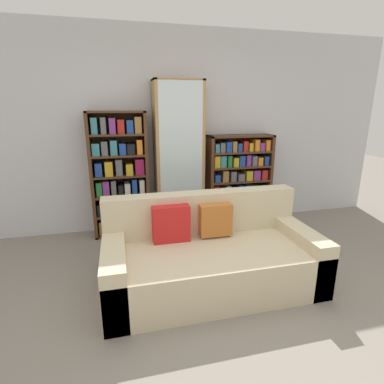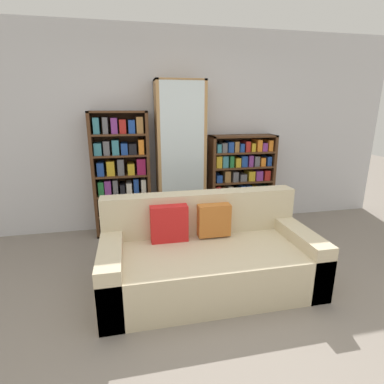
{
  "view_description": "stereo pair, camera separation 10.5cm",
  "coord_description": "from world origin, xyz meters",
  "px_view_note": "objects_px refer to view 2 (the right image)",
  "views": [
    {
      "loc": [
        -0.8,
        -1.76,
        1.69
      ],
      "look_at": [
        -0.01,
        1.44,
        0.75
      ],
      "focal_mm": 28.0,
      "sensor_mm": 36.0,
      "label": 1
    },
    {
      "loc": [
        -0.7,
        -1.78,
        1.69
      ],
      "look_at": [
        -0.01,
        1.44,
        0.75
      ],
      "focal_mm": 28.0,
      "sensor_mm": 36.0,
      "label": 2
    }
  ],
  "objects_px": {
    "couch": "(208,257)",
    "bookshelf_right": "(240,181)",
    "wine_bottle": "(228,229)",
    "bookshelf_left": "(122,176)",
    "display_cabinet": "(180,158)"
  },
  "relations": [
    {
      "from": "bookshelf_left",
      "to": "display_cabinet",
      "type": "distance_m",
      "value": 0.82
    },
    {
      "from": "bookshelf_left",
      "to": "display_cabinet",
      "type": "bearing_deg",
      "value": -1.17
    },
    {
      "from": "bookshelf_right",
      "to": "display_cabinet",
      "type": "bearing_deg",
      "value": -178.96
    },
    {
      "from": "bookshelf_left",
      "to": "bookshelf_right",
      "type": "xyz_separation_m",
      "value": [
        1.68,
        0.0,
        -0.16
      ]
    },
    {
      "from": "couch",
      "to": "wine_bottle",
      "type": "distance_m",
      "value": 1.05
    },
    {
      "from": "couch",
      "to": "display_cabinet",
      "type": "height_order",
      "value": "display_cabinet"
    },
    {
      "from": "couch",
      "to": "bookshelf_right",
      "type": "height_order",
      "value": "bookshelf_right"
    },
    {
      "from": "couch",
      "to": "bookshelf_right",
      "type": "xyz_separation_m",
      "value": [
        0.88,
        1.47,
        0.35
      ]
    },
    {
      "from": "couch",
      "to": "wine_bottle",
      "type": "relative_size",
      "value": 5.13
    },
    {
      "from": "display_cabinet",
      "to": "bookshelf_right",
      "type": "height_order",
      "value": "display_cabinet"
    },
    {
      "from": "bookshelf_right",
      "to": "couch",
      "type": "bearing_deg",
      "value": -120.92
    },
    {
      "from": "couch",
      "to": "bookshelf_left",
      "type": "distance_m",
      "value": 1.75
    },
    {
      "from": "couch",
      "to": "wine_bottle",
      "type": "height_order",
      "value": "couch"
    },
    {
      "from": "bookshelf_right",
      "to": "wine_bottle",
      "type": "height_order",
      "value": "bookshelf_right"
    },
    {
      "from": "bookshelf_right",
      "to": "wine_bottle",
      "type": "relative_size",
      "value": 3.35
    }
  ]
}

